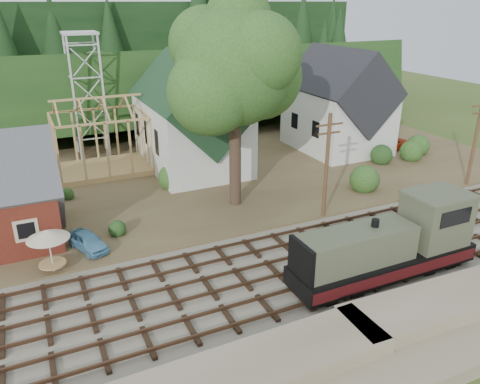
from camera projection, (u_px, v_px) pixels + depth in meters
name	position (u px, v px, depth m)	size (l,w,h in m)	color
ground	(275.00, 274.00, 27.86)	(140.00, 140.00, 0.00)	#384C1E
embankment	(368.00, 368.00, 20.74)	(64.00, 5.00, 1.60)	#7F7259
railroad_bed	(275.00, 273.00, 27.83)	(64.00, 11.00, 0.16)	#726B5B
village_flat	(179.00, 177.00, 42.88)	(64.00, 26.00, 0.30)	brown
hillside	(123.00, 122.00, 63.05)	(70.00, 28.00, 8.00)	#1E3F19
ridge	(102.00, 100.00, 76.45)	(80.00, 20.00, 12.00)	black
church	(192.00, 117.00, 43.17)	(8.40, 15.17, 13.00)	silver
farmhouse	(338.00, 106.00, 49.00)	(8.40, 10.80, 10.60)	silver
timber_frame	(101.00, 141.00, 42.70)	(8.20, 6.20, 6.99)	tan
lattice_tower	(82.00, 58.00, 45.16)	(3.20, 3.20, 12.12)	silver
big_tree	(236.00, 75.00, 33.28)	(10.90, 8.40, 14.70)	#38281E
telegraph_pole_near	(327.00, 165.00, 33.36)	(2.20, 0.28, 8.00)	#4C331E
telegraph_pole_far	(475.00, 140.00, 39.25)	(2.20, 0.28, 8.00)	#4C331E
locomotive	(391.00, 246.00, 26.90)	(11.53, 2.88, 4.63)	black
car_blue	(88.00, 241.00, 29.88)	(1.39, 3.45, 1.17)	#5FA2CB
car_red	(394.00, 143.00, 50.17)	(2.20, 4.77, 1.32)	#B22D0E
patio_set	(48.00, 236.00, 26.81)	(2.43, 2.43, 2.71)	silver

